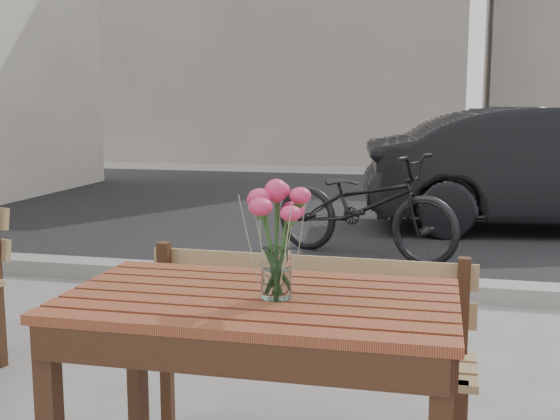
% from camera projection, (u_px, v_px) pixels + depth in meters
% --- Properties ---
extents(street, '(30.00, 8.12, 0.12)m').
position_uv_depth(street, '(378.00, 235.00, 7.01)').
color(street, black).
rests_on(street, ground).
extents(main_table, '(1.23, 0.72, 0.76)m').
position_uv_depth(main_table, '(259.00, 333.00, 2.21)').
color(main_table, maroon).
rests_on(main_table, ground).
extents(main_bench, '(1.30, 0.40, 0.81)m').
position_uv_depth(main_bench, '(302.00, 330.00, 2.69)').
color(main_bench, '#A07F53').
rests_on(main_bench, ground).
extents(main_vase, '(0.20, 0.20, 0.37)m').
position_uv_depth(main_vase, '(276.00, 225.00, 2.13)').
color(main_vase, white).
rests_on(main_vase, main_table).
extents(parked_car, '(4.06, 1.90, 1.29)m').
position_uv_depth(parked_car, '(554.00, 169.00, 7.31)').
color(parked_car, black).
rests_on(parked_car, ground).
extents(bicycle, '(1.86, 1.23, 0.92)m').
position_uv_depth(bicycle, '(364.00, 205.00, 6.06)').
color(bicycle, black).
rests_on(bicycle, ground).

